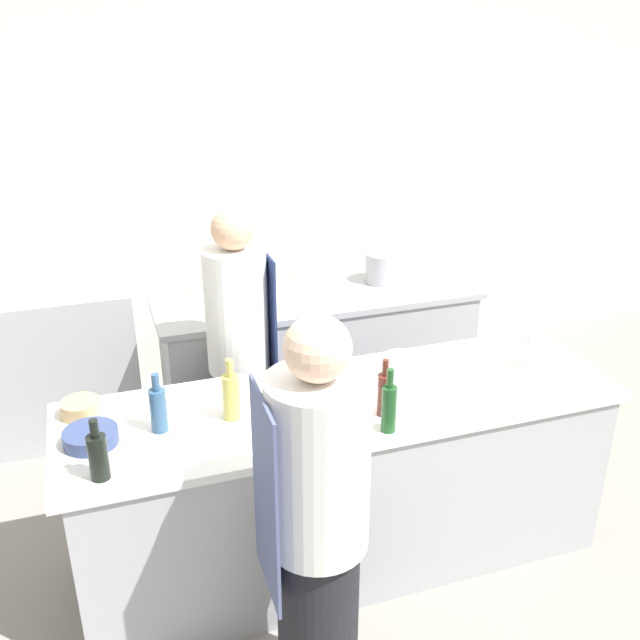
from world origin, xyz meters
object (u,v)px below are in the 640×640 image
Objects in this scene: bowl_wooden_salad at (303,415)px; bottle_sauce at (384,393)px; oven_range at (55,359)px; bowl_mixing_large at (91,437)px; bottle_olive_oil at (389,407)px; stockpot at (382,268)px; bottle_water at (98,455)px; bottle_wine at (231,395)px; chef_at_stove at (239,356)px; bowl_ceramic_blue at (81,408)px; bottle_cooking_oil at (158,409)px; bottle_vinegar at (531,352)px; bowl_prep_small at (404,365)px; chef_at_prep_near at (317,527)px.

bottle_sauce is at bearing -7.24° from bowl_wooden_salad.
bowl_mixing_large is at bearing -83.18° from oven_range.
bottle_olive_oil is 1.32× the size of stockpot.
stockpot is (1.88, 1.36, 0.07)m from bowl_mixing_large.
bowl_mixing_large is (-0.03, 0.26, -0.07)m from bottle_water.
bottle_wine reaches higher than oven_range.
bottle_wine is (-0.19, -0.72, 0.19)m from chef_at_stove.
bowl_wooden_salad is at bearing -22.40° from bowl_ceramic_blue.
oven_range is at bearing 124.64° from bottle_olive_oil.
bottle_vinegar is at bearing 0.01° from bottle_cooking_oil.
bottle_wine is at bearing 1.40° from bottle_cooking_oil.
bottle_cooking_oil is 0.40m from bowl_ceramic_blue.
bottle_water is 0.27m from bowl_mixing_large.
bottle_wine is (-0.61, 0.31, -0.00)m from bottle_olive_oil.
bowl_prep_small is at bearing 58.36° from bottle_olive_oil.
bottle_vinegar is 0.80× the size of bottle_cooking_oil.
bowl_mixing_large is at bearing -82.27° from bowl_ceramic_blue.
bowl_mixing_large is (-0.59, -0.01, -0.08)m from bottle_wine.
bottle_cooking_oil is at bearing 161.55° from bottle_olive_oil.
bottle_olive_oil is 1.79m from stockpot.
bowl_prep_small is (0.70, -0.58, 0.11)m from chef_at_stove.
bottle_cooking_oil reaches higher than bowl_mixing_large.
bottle_cooking_oil is 0.61m from bowl_wooden_salad.
chef_at_prep_near is 7.55× the size of stockpot.
bowl_mixing_large is at bearing -144.15° from stockpot.
bottle_sauce is 1.23× the size of stockpot.
bowl_wooden_salad is 1.79m from stockpot.
oven_range is 2.45m from bottle_sauce.
chef_at_stove is 9.67× the size of bowl_ceramic_blue.
chef_at_stove is 1.08m from bowl_mixing_large.
bowl_ceramic_blue is at bearing 97.73° from bowl_mixing_large.
bottle_vinegar is 0.79× the size of bottle_sauce.
bottle_wine is 1.28× the size of bowl_mixing_large.
chef_at_prep_near reaches higher than bottle_water.
bottle_wine reaches higher than bowl_ceramic_blue.
bottle_olive_oil reaches higher than bottle_vinegar.
bottle_sauce is 1.19× the size of bowl_wooden_salad.
bowl_ceramic_blue is (0.17, -1.49, 0.45)m from oven_range.
stockpot is (0.39, 1.20, 0.06)m from bowl_prep_small.
bowl_wooden_salad is at bearing -59.85° from oven_range.
oven_range is 3.87× the size of bottle_water.
stockpot is at bearing 30.18° from bowl_ceramic_blue.
bottle_wine is 1.06× the size of bottle_sauce.
bowl_mixing_large is (-1.24, 0.18, -0.08)m from bottle_sauce.
bottle_wine reaches higher than bottle_water.
bowl_wooden_salad is at bearing 152.20° from bottle_olive_oil.
oven_range is 2.54m from bottle_olive_oil.
bottle_olive_oil is at bearing 21.61° from chef_at_stove.
bowl_mixing_large is at bearing 171.59° from bowl_wooden_salad.
oven_range is at bearing 114.93° from bottle_wine.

